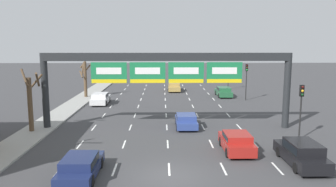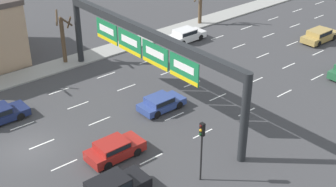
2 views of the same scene
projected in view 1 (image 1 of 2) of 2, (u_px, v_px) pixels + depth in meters
The scene contains 15 objects.
ground_plane at pixel (170, 176), 18.82m from camera, with size 220.00×220.00×0.00m, color #3D3D3F.
lane_dashes at pixel (166, 121), 32.16m from camera, with size 13.32×67.00×0.01m.
sign_gantry at pixel (167, 69), 28.60m from camera, with size 22.00×0.70×6.73m.
car_green at pixel (223, 91), 46.82m from camera, with size 1.88×4.60×1.37m.
car_gold at pixel (174, 86), 52.14m from camera, with size 1.90×4.78×1.40m.
car_red at pixel (237, 141), 22.91m from camera, with size 1.90×4.12×1.37m.
car_black at pixel (302, 152), 20.37m from camera, with size 1.91×4.79×1.55m.
car_blue at pixel (186, 120), 29.49m from camera, with size 1.88×3.92×1.25m.
car_navy at pixel (80, 166), 18.46m from camera, with size 1.94×4.54×1.30m.
car_white at pixel (101, 98), 40.89m from camera, with size 1.92×4.41×1.41m.
traffic_light_near_gantry at pixel (228, 71), 53.59m from camera, with size 0.30×0.35×4.26m.
traffic_light_mid_block at pixel (247, 75), 43.33m from camera, with size 0.30×0.35×4.83m.
traffic_light_far_end at pixel (301, 101), 25.49m from camera, with size 0.30×0.35×4.35m.
tree_bare_closest at pixel (85, 77), 45.46m from camera, with size 1.81×1.81×5.86m.
tree_bare_second at pixel (31, 100), 27.58m from camera, with size 1.65×1.65×5.33m.
Camera 1 is at (-0.41, -17.88, 7.54)m, focal length 35.00 mm.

